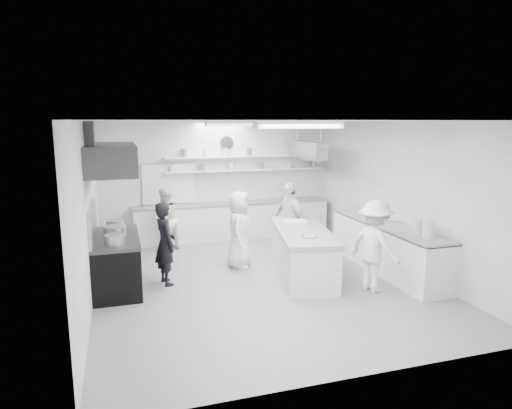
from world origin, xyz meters
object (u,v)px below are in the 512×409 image
object	(u,v)px
prep_island	(302,254)
cook_stove	(165,244)
stove	(117,264)
back_counter	(234,221)
cook_back	(165,220)
right_counter	(387,248)

from	to	relation	value
prep_island	cook_stove	bearing A→B (deg)	-175.45
stove	back_counter	world-z (taller)	back_counter
stove	back_counter	distance (m)	4.03
prep_island	cook_back	world-z (taller)	cook_back
stove	prep_island	xyz separation A→B (m)	(3.48, -0.39, -0.01)
back_counter	right_counter	distance (m)	4.13
back_counter	right_counter	bearing A→B (deg)	-55.35
right_counter	cook_back	distance (m)	4.98
right_counter	prep_island	distance (m)	1.78
back_counter	cook_back	xyz separation A→B (m)	(-1.81, -0.67, 0.29)
back_counter	cook_back	world-z (taller)	cook_back
back_counter	prep_island	world-z (taller)	back_counter
right_counter	cook_stove	size ratio (longest dim) A/B	2.13
back_counter	stove	bearing A→B (deg)	-136.01
back_counter	right_counter	size ratio (longest dim) A/B	1.52
back_counter	prep_island	distance (m)	3.24
stove	cook_back	bearing A→B (deg)	62.93
prep_island	cook_stove	xyz separation A→B (m)	(-2.61, 0.32, 0.33)
stove	back_counter	bearing A→B (deg)	43.99
cook_back	right_counter	bearing A→B (deg)	106.12
right_counter	cook_stove	bearing A→B (deg)	173.05
prep_island	cook_back	distance (m)	3.48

